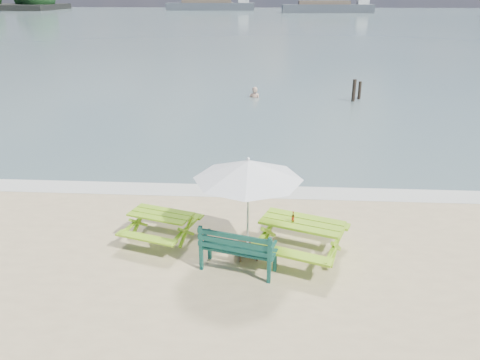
# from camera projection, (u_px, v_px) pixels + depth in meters

# --- Properties ---
(sea) EXTENTS (300.00, 300.00, 0.00)m
(sea) POSITION_uv_depth(u_px,v_px,m) (270.00, 21.00, 87.67)
(sea) COLOR slate
(sea) RESTS_ON ground
(foam_strip) EXTENTS (22.00, 0.90, 0.01)m
(foam_strip) POSITION_uv_depth(u_px,v_px,m) (255.00, 192.00, 13.30)
(foam_strip) COLOR silver
(foam_strip) RESTS_ON ground
(picnic_table_left) EXTENTS (1.81, 1.91, 0.67)m
(picnic_table_left) POSITION_uv_depth(u_px,v_px,m) (162.00, 227.00, 10.62)
(picnic_table_left) COLOR #80B51B
(picnic_table_left) RESTS_ON ground
(picnic_table_right) EXTENTS (2.26, 2.37, 0.82)m
(picnic_table_right) POSITION_uv_depth(u_px,v_px,m) (301.00, 239.00, 9.96)
(picnic_table_right) COLOR #80B11A
(picnic_table_right) RESTS_ON ground
(park_bench) EXTENTS (1.62, 0.91, 0.95)m
(park_bench) POSITION_uv_depth(u_px,v_px,m) (238.00, 257.00, 9.47)
(park_bench) COLOR #10443A
(park_bench) RESTS_ON ground
(side_table) EXTENTS (0.51, 0.51, 0.29)m
(side_table) POSITION_uv_depth(u_px,v_px,m) (248.00, 251.00, 9.99)
(side_table) COLOR brown
(side_table) RESTS_ON ground
(patio_umbrella) EXTENTS (2.56, 2.56, 2.21)m
(patio_umbrella) POSITION_uv_depth(u_px,v_px,m) (248.00, 170.00, 9.29)
(patio_umbrella) COLOR silver
(patio_umbrella) RESTS_ON ground
(beer_bottle) EXTENTS (0.06, 0.06, 0.23)m
(beer_bottle) POSITION_uv_depth(u_px,v_px,m) (293.00, 218.00, 9.78)
(beer_bottle) COLOR #914715
(beer_bottle) RESTS_ON picnic_table_right
(swimmer) EXTENTS (0.70, 0.53, 1.74)m
(swimmer) POSITION_uv_depth(u_px,v_px,m) (255.00, 103.00, 25.25)
(swimmer) COLOR tan
(swimmer) RESTS_ON ground
(mooring_pilings) EXTENTS (0.57, 0.77, 1.34)m
(mooring_pilings) POSITION_uv_depth(u_px,v_px,m) (356.00, 92.00, 24.24)
(mooring_pilings) COLOR black
(mooring_pilings) RESTS_ON ground
(cargo_ships) EXTENTS (168.12, 37.58, 4.40)m
(cargo_ships) POSITION_uv_depth(u_px,v_px,m) (452.00, 8.00, 119.12)
(cargo_ships) COLOR #3D4148
(cargo_ships) RESTS_ON ground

